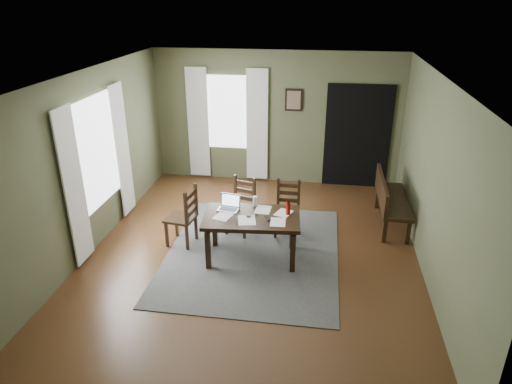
% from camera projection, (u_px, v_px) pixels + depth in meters
% --- Properties ---
extents(ground, '(5.00, 6.00, 0.01)m').
position_uv_depth(ground, '(253.00, 253.00, 7.09)').
color(ground, '#492C16').
extents(room_shell, '(5.02, 6.02, 2.71)m').
position_uv_depth(room_shell, '(253.00, 141.00, 6.36)').
color(room_shell, '#4F5437').
rests_on(room_shell, ground).
extents(rug, '(2.60, 3.20, 0.01)m').
position_uv_depth(rug, '(253.00, 252.00, 7.08)').
color(rug, '#454545').
rests_on(rug, ground).
extents(dining_table, '(1.47, 0.96, 0.70)m').
position_uv_depth(dining_table, '(252.00, 221.00, 6.69)').
color(dining_table, black).
rests_on(dining_table, rug).
extents(chair_end, '(0.49, 0.49, 0.98)m').
position_uv_depth(chair_end, '(184.00, 217.00, 7.14)').
color(chair_end, black).
rests_on(chair_end, rug).
extents(chair_back_left, '(0.51, 0.51, 0.93)m').
position_uv_depth(chair_back_left, '(241.00, 206.00, 7.54)').
color(chair_back_left, black).
rests_on(chair_back_left, rug).
extents(chair_back_right, '(0.41, 0.41, 0.91)m').
position_uv_depth(chair_back_right, '(287.00, 209.00, 7.49)').
color(chair_back_right, black).
rests_on(chair_back_right, rug).
extents(bench, '(0.48, 1.51, 0.85)m').
position_uv_depth(bench, '(389.00, 197.00, 7.75)').
color(bench, black).
rests_on(bench, ground).
extents(laptop, '(0.34, 0.28, 0.21)m').
position_uv_depth(laptop, '(229.00, 205.00, 6.87)').
color(laptop, '#B7B7BC').
rests_on(laptop, dining_table).
extents(computer_mouse, '(0.09, 0.11, 0.03)m').
position_uv_depth(computer_mouse, '(248.00, 215.00, 6.65)').
color(computer_mouse, '#3F3F42').
rests_on(computer_mouse, dining_table).
extents(tv_remote, '(0.10, 0.17, 0.02)m').
position_uv_depth(tv_remote, '(268.00, 218.00, 6.58)').
color(tv_remote, black).
rests_on(tv_remote, dining_table).
extents(drinking_glass, '(0.07, 0.07, 0.15)m').
position_uv_depth(drinking_glass, '(255.00, 201.00, 6.95)').
color(drinking_glass, silver).
rests_on(drinking_glass, dining_table).
extents(water_bottle, '(0.07, 0.07, 0.23)m').
position_uv_depth(water_bottle, '(288.00, 208.00, 6.67)').
color(water_bottle, '#AA180D').
rests_on(water_bottle, dining_table).
extents(paper_a, '(0.31, 0.36, 0.00)m').
position_uv_depth(paper_a, '(223.00, 216.00, 6.66)').
color(paper_a, white).
rests_on(paper_a, dining_table).
extents(paper_b, '(0.23, 0.29, 0.00)m').
position_uv_depth(paper_b, '(278.00, 222.00, 6.48)').
color(paper_b, white).
rests_on(paper_b, dining_table).
extents(paper_c, '(0.24, 0.31, 0.00)m').
position_uv_depth(paper_c, '(263.00, 210.00, 6.85)').
color(paper_c, white).
rests_on(paper_c, dining_table).
extents(paper_d, '(0.29, 0.33, 0.00)m').
position_uv_depth(paper_d, '(284.00, 213.00, 6.75)').
color(paper_d, white).
rests_on(paper_d, dining_table).
extents(paper_e, '(0.31, 0.37, 0.00)m').
position_uv_depth(paper_e, '(247.00, 220.00, 6.54)').
color(paper_e, white).
rests_on(paper_e, dining_table).
extents(window_left, '(0.01, 1.30, 1.70)m').
position_uv_depth(window_left, '(97.00, 152.00, 7.02)').
color(window_left, white).
rests_on(window_left, ground).
extents(window_back, '(1.00, 0.01, 1.50)m').
position_uv_depth(window_back, '(227.00, 112.00, 9.32)').
color(window_back, white).
rests_on(window_back, ground).
extents(curtain_left_near, '(0.03, 0.48, 2.30)m').
position_uv_depth(curtain_left_near, '(74.00, 188.00, 6.37)').
color(curtain_left_near, silver).
rests_on(curtain_left_near, ground).
extents(curtain_left_far, '(0.03, 0.48, 2.30)m').
position_uv_depth(curtain_left_far, '(123.00, 151.00, 7.86)').
color(curtain_left_far, silver).
rests_on(curtain_left_far, ground).
extents(curtain_back_left, '(0.44, 0.03, 2.30)m').
position_uv_depth(curtain_back_left, '(198.00, 123.00, 9.48)').
color(curtain_back_left, silver).
rests_on(curtain_back_left, ground).
extents(curtain_back_right, '(0.44, 0.03, 2.30)m').
position_uv_depth(curtain_back_right, '(257.00, 126.00, 9.31)').
color(curtain_back_right, silver).
rests_on(curtain_back_right, ground).
extents(framed_picture, '(0.34, 0.03, 0.44)m').
position_uv_depth(framed_picture, '(294.00, 100.00, 9.01)').
color(framed_picture, black).
rests_on(framed_picture, ground).
extents(doorway_back, '(1.30, 0.03, 2.10)m').
position_uv_depth(doorway_back, '(357.00, 137.00, 9.12)').
color(doorway_back, black).
rests_on(doorway_back, ground).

